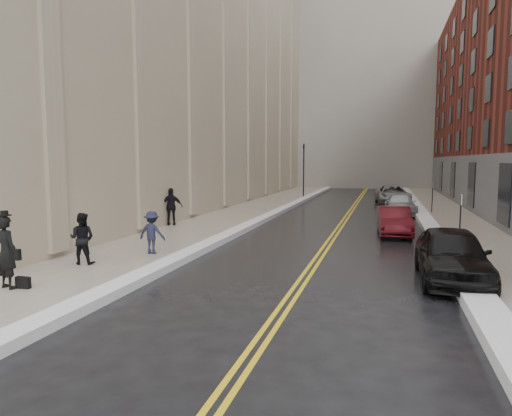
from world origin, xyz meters
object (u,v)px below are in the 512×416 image
Objects in this scene: car_silver_near at (400,204)px; pedestrian_c at (172,207)px; pedestrian_b at (152,232)px; car_black at (452,255)px; car_silver_far at (393,195)px; pedestrian_main at (6,252)px; car_maroon at (394,221)px; pedestrian_a at (82,238)px.

car_silver_near is 15.62m from pedestrian_c.
pedestrian_b is at bearing 88.12° from pedestrian_c.
car_black reaches higher than car_silver_far.
pedestrian_main reaches higher than car_black.
pedestrian_b reaches higher than car_maroon.
car_maroon is 0.90× the size of car_silver_near.
pedestrian_a is at bearing -116.70° from car_silver_far.
car_black is 12.70m from pedestrian_main.
car_maroon is at bearing 99.63° from car_black.
car_maroon is 11.53m from pedestrian_c.
car_silver_far is at bearing 92.59° from car_black.
pedestrian_a reaches higher than car_black.
pedestrian_c is at bearing -144.13° from car_silver_near.
car_maroon reaches higher than car_silver_near.
pedestrian_main is (-10.86, -22.29, 0.48)m from car_silver_near.
pedestrian_main is (-11.81, -4.66, 0.33)m from car_black.
car_black is 11.84m from pedestrian_a.
car_silver_near is 22.00m from pedestrian_a.
car_black is 8.61m from car_maroon.
pedestrian_main is at bearing -119.60° from car_silver_near.
car_silver_far is at bearing 85.72° from car_maroon.
car_black is at bearing -144.26° from pedestrian_main.
car_silver_far is 2.79× the size of pedestrian_c.
car_silver_near is at bearing -101.77° from pedestrian_main.
pedestrian_a is (-10.79, -19.18, 0.34)m from car_silver_near.
car_maroon is 2.64× the size of pedestrian_b.
car_silver_near is at bearing -92.68° from car_silver_far.
car_silver_near is 0.83× the size of car_silver_far.
car_silver_far is 28.86m from pedestrian_a.
car_silver_near is at bearing -129.88° from pedestrian_a.
pedestrian_main is (-10.46, -30.03, 0.37)m from car_silver_far.
pedestrian_c is (-2.68, 7.06, 0.21)m from pedestrian_b.
car_silver_far is 2.79× the size of pedestrian_main.
car_silver_far is (-0.39, 7.75, 0.10)m from car_silver_near.
pedestrian_c is at bearing -128.98° from car_silver_far.
car_silver_far is (-1.35, 25.38, -0.04)m from car_black.
car_black is 3.01× the size of pedestrian_b.
car_silver_far reaches higher than car_maroon.
car_silver_near is 2.69× the size of pedestrian_a.
pedestrian_main is at bearing -131.85° from car_maroon.
pedestrian_b reaches higher than car_black.
pedestrian_b is (-10.32, 0.63, 0.13)m from car_black.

